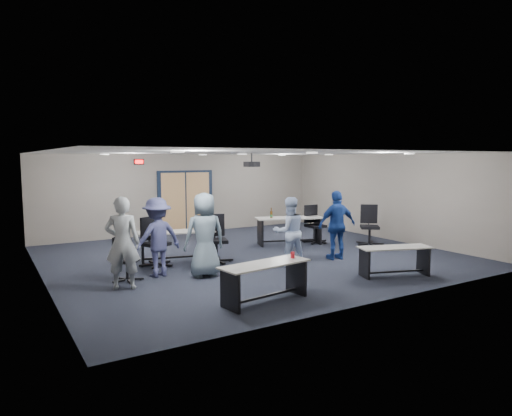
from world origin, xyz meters
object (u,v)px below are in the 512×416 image
person_plaid (205,235)px  person_back (157,237)px  table_back_right (289,226)px  chair_back_d (316,224)px  table_front_left (265,275)px  table_back_left (177,241)px  chair_back_a (156,242)px  chair_loose_right (370,225)px  chair_back_b (216,239)px  person_lightblue (289,232)px  chair_loose_left (127,259)px  table_front_right (394,256)px  person_navy (337,225)px  person_gray (123,243)px

person_plaid → person_back: 1.03m
table_back_right → chair_back_d: (0.82, -0.24, 0.01)m
table_front_left → table_back_left: 3.86m
chair_back_a → table_back_left: bearing=-0.9°
table_back_left → chair_loose_right: 5.74m
chair_back_a → chair_back_b: (1.40, -0.37, 0.00)m
person_lightblue → table_back_left: bearing=-29.0°
table_front_left → person_back: person_back is taller
chair_loose_right → chair_loose_left: bearing=-140.1°
chair_loose_left → person_back: bearing=-47.4°
chair_back_d → chair_loose_right: chair_loose_right is taller
table_front_right → person_plaid: (-3.56, 2.10, 0.48)m
chair_loose_right → person_navy: (-2.08, -0.93, 0.28)m
table_front_left → chair_loose_right: 6.22m
table_back_left → person_navy: bearing=-13.1°
table_front_right → person_plaid: size_ratio=0.91×
person_plaid → table_front_left: bearing=100.9°
table_front_right → chair_back_a: size_ratio=1.42×
table_front_right → chair_back_b: (-2.76, 3.17, 0.15)m
person_lightblue → table_back_right: bearing=-113.5°
table_front_left → person_gray: person_gray is taller
person_gray → person_lightblue: person_gray is taller
chair_back_a → person_plaid: person_plaid is taller
person_lightblue → chair_loose_right: bearing=-154.1°
table_front_right → chair_loose_right: bearing=72.6°
table_back_right → chair_loose_right: 2.38m
chair_loose_left → person_navy: person_navy is taller
table_back_left → person_gray: (-1.79, -1.74, 0.40)m
table_front_right → chair_loose_left: (-5.12, 2.58, 0.04)m
chair_back_b → chair_back_d: 3.82m
chair_back_b → person_lightblue: size_ratio=0.71×
table_back_right → chair_loose_left: bearing=-144.4°
chair_loose_left → chair_loose_right: (7.23, 0.27, 0.12)m
table_front_left → chair_loose_right: chair_loose_right is taller
table_back_left → person_navy: person_navy is taller
person_navy → table_front_left: bearing=40.4°
table_back_right → table_back_left: bearing=-155.1°
table_front_left → person_back: bearing=103.7°
table_back_right → person_back: 4.87m
table_back_right → chair_back_d: 0.85m
table_back_left → table_back_right: (3.71, 0.42, 0.04)m
chair_loose_left → person_plaid: 1.69m
table_back_right → chair_back_d: chair_back_d is taller
person_gray → chair_back_a: bearing=-103.4°
table_back_right → chair_loose_left: table_back_right is taller
person_gray → person_back: person_gray is taller
table_front_right → person_plaid: 4.16m
person_lightblue → person_back: size_ratio=0.96×
chair_back_a → person_navy: person_navy is taller
person_plaid → person_navy: 3.60m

